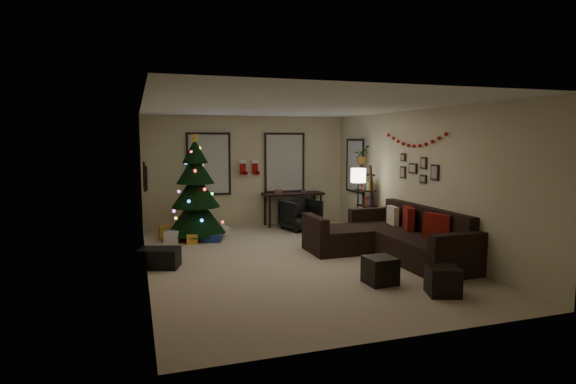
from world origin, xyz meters
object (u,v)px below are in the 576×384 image
(bookshelf, at_px, (367,201))
(desk, at_px, (293,197))
(sofa, at_px, (391,240))
(desk_chair, at_px, (300,214))
(christmas_tree, at_px, (196,194))

(bookshelf, bearing_deg, desk, 126.54)
(sofa, distance_m, desk_chair, 2.95)
(desk_chair, height_order, bookshelf, bookshelf)
(christmas_tree, relative_size, sofa, 0.78)
(christmas_tree, height_order, sofa, christmas_tree)
(desk, xyz_separation_m, bookshelf, (1.21, -1.63, 0.05))
(sofa, bearing_deg, desk_chair, 104.83)
(desk_chair, xyz_separation_m, bookshelf, (1.24, -0.98, 0.40))
(christmas_tree, distance_m, sofa, 4.23)
(sofa, xyz_separation_m, desk, (-0.72, 3.50, 0.42))
(christmas_tree, height_order, desk, christmas_tree)
(sofa, distance_m, bookshelf, 1.99)
(bookshelf, bearing_deg, sofa, -104.53)
(sofa, height_order, desk, sofa)
(desk_chair, bearing_deg, desk, 73.14)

